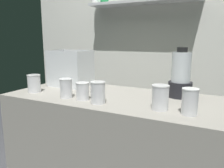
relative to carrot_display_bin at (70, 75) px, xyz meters
The scene contains 10 objects.
counter 0.72m from the carrot_display_bin, 18.30° to the right, with size 1.40×0.64×0.90m, color #9E998E.
back_wall_unit 0.81m from the carrot_display_bin, 53.83° to the left, with size 2.60×0.24×2.50m.
carrot_display_bin is the anchor object (origin of this frame).
blender_pitcher 0.86m from the carrot_display_bin, ahead, with size 0.15×0.15×0.32m.
juice_cup_pomegranate_far_left 0.32m from the carrot_display_bin, 106.62° to the right, with size 0.09×0.09×0.12m.
juice_cup_orange_left 0.40m from the carrot_display_bin, 57.01° to the right, with size 0.08×0.08×0.12m.
juice_cup_mango_middle 0.46m from the carrot_display_bin, 43.68° to the right, with size 0.08×0.08×0.11m.
juice_cup_mango_right 0.58m from the carrot_display_bin, 36.95° to the right, with size 0.09×0.09×0.13m.
juice_cup_carrot_far_right 0.87m from the carrot_display_bin, 20.13° to the right, with size 0.09×0.09×0.13m.
juice_cup_mango_rightmost 1.02m from the carrot_display_bin, 17.92° to the right, with size 0.08×0.08×0.13m.
Camera 1 is at (0.67, -1.31, 1.27)m, focal length 36.26 mm.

